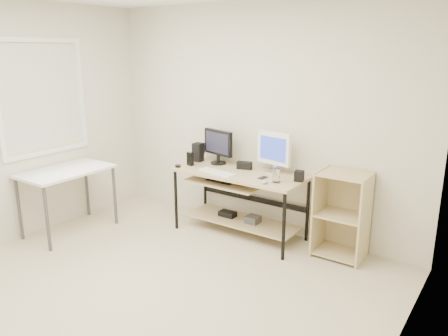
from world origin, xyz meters
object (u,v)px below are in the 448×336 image
(white_imac, at_px, (274,149))
(audio_controller, at_px, (190,159))
(desk, at_px, (238,189))
(shelf_unit, at_px, (343,214))
(side_table, at_px, (66,176))
(black_monitor, at_px, (218,145))

(white_imac, xyz_separation_m, audio_controller, (-0.96, -0.28, -0.19))
(desk, bearing_deg, white_imac, 27.80)
(shelf_unit, height_order, white_imac, white_imac)
(desk, relative_size, shelf_unit, 1.67)
(desk, distance_m, shelf_unit, 1.19)
(side_table, xyz_separation_m, shelf_unit, (2.83, 1.22, -0.22))
(white_imac, bearing_deg, audio_controller, -154.46)
(white_imac, distance_m, audio_controller, 1.01)
(white_imac, height_order, audio_controller, white_imac)
(side_table, xyz_separation_m, black_monitor, (1.27, 1.21, 0.31))
(shelf_unit, bearing_deg, side_table, -156.67)
(shelf_unit, bearing_deg, audio_controller, -171.83)
(side_table, xyz_separation_m, white_imac, (2.00, 1.24, 0.34))
(black_monitor, bearing_deg, desk, -8.47)
(desk, distance_m, side_table, 1.97)
(side_table, distance_m, black_monitor, 1.78)
(shelf_unit, relative_size, white_imac, 1.96)
(shelf_unit, xyz_separation_m, black_monitor, (-1.56, -0.01, 0.53))
(desk, xyz_separation_m, audio_controller, (-0.61, -0.10, 0.29))
(shelf_unit, bearing_deg, desk, -172.23)
(side_table, height_order, black_monitor, black_monitor)
(side_table, bearing_deg, black_monitor, 43.73)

